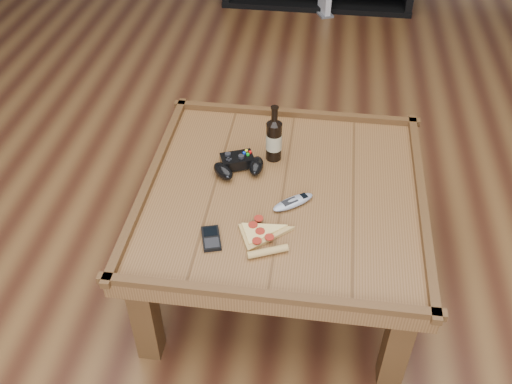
# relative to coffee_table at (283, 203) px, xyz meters

# --- Properties ---
(ground) EXTENTS (6.00, 6.00, 0.00)m
(ground) POSITION_rel_coffee_table_xyz_m (0.00, 0.00, -0.39)
(ground) COLOR #3F1F12
(ground) RESTS_ON ground
(coffee_table) EXTENTS (1.03, 1.03, 0.48)m
(coffee_table) POSITION_rel_coffee_table_xyz_m (0.00, 0.00, 0.00)
(coffee_table) COLOR brown
(coffee_table) RESTS_ON ground
(beer_bottle) EXTENTS (0.06, 0.06, 0.23)m
(beer_bottle) POSITION_rel_coffee_table_xyz_m (-0.06, 0.19, 0.15)
(beer_bottle) COLOR black
(beer_bottle) RESTS_ON coffee_table
(game_controller) EXTENTS (0.20, 0.17, 0.06)m
(game_controller) POSITION_rel_coffee_table_xyz_m (-0.18, 0.09, 0.09)
(game_controller) COLOR black
(game_controller) RESTS_ON coffee_table
(pizza_slice) EXTENTS (0.23, 0.28, 0.02)m
(pizza_slice) POSITION_rel_coffee_table_xyz_m (-0.05, -0.24, 0.07)
(pizza_slice) COLOR tan
(pizza_slice) RESTS_ON coffee_table
(smartphone) EXTENTS (0.09, 0.12, 0.01)m
(smartphone) POSITION_rel_coffee_table_xyz_m (-0.21, -0.27, 0.07)
(smartphone) COLOR black
(smartphone) RESTS_ON coffee_table
(remote_control) EXTENTS (0.16, 0.14, 0.02)m
(remote_control) POSITION_rel_coffee_table_xyz_m (0.04, -0.07, 0.07)
(remote_control) COLOR gray
(remote_control) RESTS_ON coffee_table
(game_console) EXTENTS (0.16, 0.19, 0.21)m
(game_console) POSITION_rel_coffee_table_xyz_m (0.06, 2.52, -0.29)
(game_console) COLOR slate
(game_console) RESTS_ON ground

